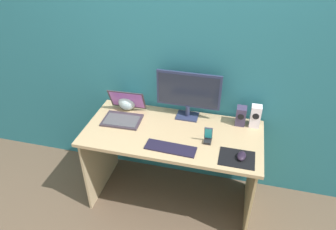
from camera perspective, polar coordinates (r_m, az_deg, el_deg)
name	(u,v)px	position (r m, az deg, el deg)	size (l,w,h in m)	color
ground_plane	(172,196)	(2.94, 0.71, -14.66)	(8.00, 8.00, 0.00)	brown
wall_back	(184,52)	(2.50, 2.96, 11.45)	(6.00, 0.04, 2.50)	#266978
desk	(172,147)	(2.53, 0.80, -5.90)	(1.39, 0.66, 0.73)	tan
monitor	(188,93)	(2.49, 3.76, 4.06)	(0.52, 0.14, 0.41)	#272D4C
speaker_right	(255,116)	(2.55, 15.75, -0.21)	(0.08, 0.08, 0.19)	white
speaker_near_monitor	(241,116)	(2.55, 13.22, -0.15)	(0.08, 0.09, 0.16)	#3A314E
laptop	(124,113)	(2.60, -8.11, 0.33)	(0.32, 0.32, 0.21)	#352C36
fishbowl	(127,101)	(2.70, -7.47, 2.54)	(0.16, 0.16, 0.16)	silver
keyboard_external	(171,148)	(2.28, 0.47, -6.09)	(0.37, 0.12, 0.01)	black
mousepad	(237,158)	(2.25, 12.51, -7.74)	(0.25, 0.20, 0.00)	black
mouse	(242,156)	(2.25, 13.35, -7.32)	(0.06, 0.10, 0.04)	black
phone_in_dock	(208,137)	(2.33, 7.35, -4.04)	(0.06, 0.06, 0.14)	black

